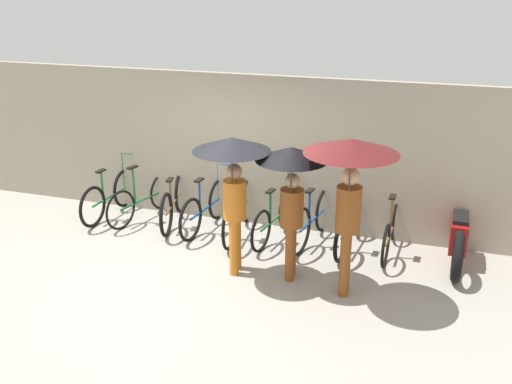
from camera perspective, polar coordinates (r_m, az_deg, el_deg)
name	(u,v)px	position (r m, az deg, el deg)	size (l,w,h in m)	color
ground_plane	(201,279)	(8.05, -5.48, -8.67)	(30.00, 30.00, 0.00)	#9E998E
back_wall	(250,151)	(9.41, -0.64, 4.13)	(13.77, 0.12, 2.51)	gray
parked_bicycle_0	(110,196)	(10.24, -14.44, -0.39)	(0.44, 1.68, 1.04)	black
parked_bicycle_1	(143,198)	(10.02, -11.23, -0.62)	(0.57, 1.70, 1.06)	black
parked_bicycle_2	(174,202)	(9.73, -8.23, -1.00)	(0.54, 1.72, 1.10)	black
parked_bicycle_3	(205,208)	(9.44, -5.09, -1.58)	(0.44, 1.69, 1.02)	black
parked_bicycle_4	(239,211)	(9.21, -1.70, -1.91)	(0.44, 1.86, 1.06)	black
parked_bicycle_5	(275,218)	(9.07, 1.92, -2.58)	(0.44, 1.66, 1.06)	black
parked_bicycle_6	(313,219)	(8.99, 5.74, -2.68)	(0.47, 1.72, 0.97)	black
parked_bicycle_7	(351,224)	(8.91, 9.52, -3.20)	(0.44, 1.78, 1.03)	black
parked_bicycle_8	(391,230)	(8.86, 13.35, -3.73)	(0.44, 1.65, 1.10)	black
pedestrian_leading	(233,167)	(7.51, -2.35, 2.52)	(1.03, 1.03, 2.01)	#C66B1E
pedestrian_center	(292,178)	(7.40, 3.58, 1.39)	(0.93, 0.93, 1.93)	brown
pedestrian_trailing	(350,170)	(7.00, 9.41, 2.19)	(1.16, 1.16, 2.15)	brown
motorcycle	(458,236)	(8.85, 19.58, -4.14)	(0.58, 1.98, 0.93)	black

